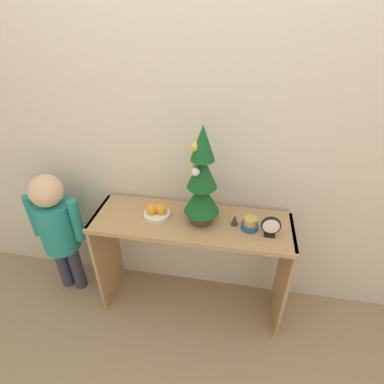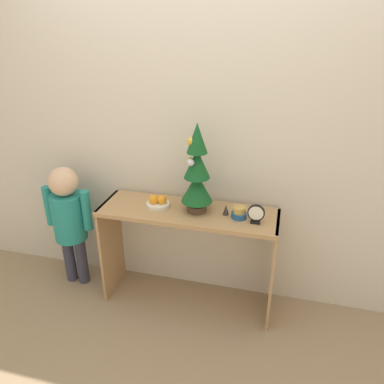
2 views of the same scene
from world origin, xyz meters
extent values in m
plane|color=#997F60|center=(0.00, 0.00, 0.00)|extent=(12.00, 12.00, 0.00)
cube|color=beige|center=(0.00, 0.44, 1.25)|extent=(7.00, 0.05, 2.50)
cube|color=tan|center=(0.00, 0.20, 0.76)|extent=(1.24, 0.40, 0.03)
cube|color=tan|center=(-0.61, 0.20, 0.39)|extent=(0.02, 0.36, 0.78)
cube|color=tan|center=(0.61, 0.20, 0.39)|extent=(0.02, 0.36, 0.78)
cylinder|color=#4C3828|center=(0.06, 0.21, 0.80)|extent=(0.14, 0.14, 0.05)
cylinder|color=brown|center=(0.06, 0.21, 0.85)|extent=(0.02, 0.02, 0.04)
cone|color=#145123|center=(0.06, 0.21, 0.96)|extent=(0.21, 0.21, 0.20)
cone|color=#145123|center=(0.06, 0.21, 1.13)|extent=(0.17, 0.17, 0.20)
cone|color=#145123|center=(0.06, 0.21, 1.30)|extent=(0.13, 0.13, 0.20)
sphere|color=gold|center=(0.02, 0.20, 1.27)|extent=(0.06, 0.06, 0.06)
sphere|color=silver|center=(0.03, 0.16, 1.15)|extent=(0.05, 0.05, 0.05)
sphere|color=gold|center=(0.01, 0.23, 1.13)|extent=(0.05, 0.05, 0.05)
cylinder|color=silver|center=(-0.22, 0.21, 0.79)|extent=(0.17, 0.17, 0.03)
sphere|color=orange|center=(-0.19, 0.21, 0.83)|extent=(0.07, 0.07, 0.07)
sphere|color=orange|center=(-0.25, 0.20, 0.83)|extent=(0.07, 0.07, 0.07)
cylinder|color=#235189|center=(0.35, 0.19, 0.80)|extent=(0.10, 0.10, 0.04)
cylinder|color=gold|center=(0.35, 0.19, 0.84)|extent=(0.08, 0.08, 0.04)
cube|color=black|center=(0.47, 0.14, 0.79)|extent=(0.06, 0.04, 0.02)
cylinder|color=black|center=(0.47, 0.14, 0.86)|extent=(0.11, 0.02, 0.11)
cylinder|color=white|center=(0.47, 0.13, 0.86)|extent=(0.09, 0.00, 0.09)
cone|color=#382D23|center=(0.26, 0.21, 0.82)|extent=(0.04, 0.04, 0.07)
cylinder|color=#38384C|center=(-1.00, 0.20, 0.21)|extent=(0.09, 0.09, 0.41)
cylinder|color=#38384C|center=(-0.89, 0.20, 0.21)|extent=(0.09, 0.09, 0.41)
cylinder|color=teal|center=(-0.95, 0.20, 0.60)|extent=(0.25, 0.25, 0.37)
sphere|color=#E0B28E|center=(-0.95, 0.20, 0.89)|extent=(0.22, 0.22, 0.22)
cylinder|color=teal|center=(-1.11, 0.20, 0.67)|extent=(0.07, 0.07, 0.32)
cylinder|color=teal|center=(-0.79, 0.20, 0.67)|extent=(0.07, 0.07, 0.32)
camera|label=1|loc=(0.25, -1.23, 1.94)|focal=28.00mm
camera|label=2|loc=(0.59, -2.00, 1.99)|focal=35.00mm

